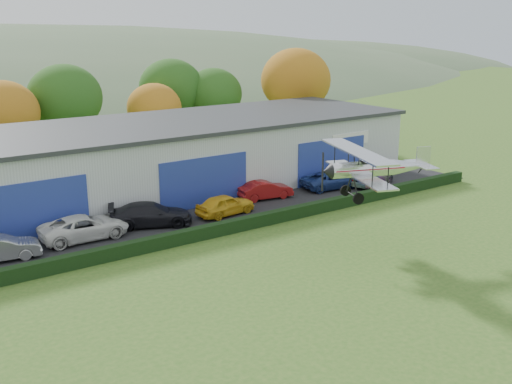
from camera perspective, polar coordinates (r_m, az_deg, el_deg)
ground at (r=24.67m, az=11.92°, el=-15.61°), size 300.00×300.00×0.00m
apron at (r=41.74m, az=-6.50°, el=-2.11°), size 48.00×9.00×0.05m
hedge at (r=37.68m, az=-2.98°, el=-3.40°), size 46.00×0.60×0.80m
hangar at (r=47.96m, az=-8.53°, el=3.39°), size 40.60×12.60×5.30m
tree_belt at (r=57.59m, az=-18.14°, el=7.80°), size 75.70×13.22×10.12m
car_1 at (r=36.18m, az=-22.92°, el=-4.89°), size 4.41×2.07×1.40m
car_2 at (r=38.00m, az=-15.83°, el=-3.20°), size 5.32×2.47×1.48m
car_3 at (r=39.52m, az=-9.87°, el=-2.07°), size 5.68×4.03×1.53m
car_4 at (r=41.19m, az=-2.91°, el=-1.20°), size 4.33×2.05×1.43m
car_5 at (r=44.93m, az=0.90°, el=0.20°), size 4.27×2.07×1.35m
car_6 at (r=48.15m, az=7.01°, el=1.12°), size 5.00×2.73×1.33m
car_7 at (r=49.69m, az=10.80°, el=1.43°), size 5.01×3.05×1.36m
biplane at (r=34.91m, az=10.87°, el=2.33°), size 6.72×7.56×2.85m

